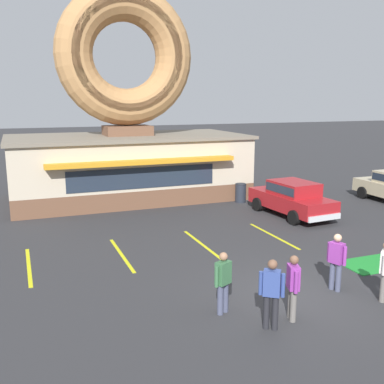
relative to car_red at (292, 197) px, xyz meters
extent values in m
plane|color=#2D2D30|center=(-4.75, -7.39, -0.87)|extent=(160.00, 160.00, 0.00)
cube|color=brown|center=(-5.96, 6.61, -0.42)|extent=(12.00, 6.00, 0.90)
cube|color=beige|center=(-5.96, 6.61, 1.18)|extent=(12.00, 6.00, 2.30)
cube|color=slate|center=(-5.96, 6.61, 2.41)|extent=(12.30, 6.30, 0.16)
cube|color=orange|center=(-5.96, 3.31, 1.48)|extent=(9.00, 0.60, 0.20)
cube|color=#232D3D|center=(-5.96, 3.60, 0.68)|extent=(7.20, 0.03, 1.00)
cube|color=brown|center=(-5.96, 6.61, 2.74)|extent=(2.40, 1.80, 0.50)
torus|color=#B27F4C|center=(-5.96, 6.61, 6.54)|extent=(7.10, 1.90, 7.10)
torus|color=#9E6B42|center=(-5.96, 6.19, 6.54)|extent=(6.25, 1.05, 6.24)
cube|color=silver|center=(6.52, 2.55, -0.45)|extent=(1.67, 0.13, 0.24)
cylinder|color=black|center=(5.63, 1.71, -0.55)|extent=(0.23, 0.64, 0.64)
cube|color=maroon|center=(0.00, 0.05, -0.21)|extent=(2.08, 4.52, 0.68)
cube|color=maroon|center=(0.01, -0.10, 0.43)|extent=(1.71, 2.21, 0.60)
cube|color=#232D3D|center=(0.01, -0.10, 0.45)|extent=(1.73, 2.13, 0.36)
cube|color=silver|center=(-0.17, 2.28, -0.45)|extent=(1.67, 0.22, 0.24)
cube|color=silver|center=(0.16, -2.17, -0.45)|extent=(1.67, 0.22, 0.24)
cylinder|color=black|center=(-0.98, 1.35, -0.55)|extent=(0.27, 0.65, 0.64)
cylinder|color=black|center=(0.77, 1.48, -0.55)|extent=(0.27, 0.65, 0.64)
cylinder|color=black|center=(-0.78, -1.37, -0.55)|extent=(0.27, 0.65, 0.64)
cylinder|color=black|center=(0.98, -1.24, -0.55)|extent=(0.27, 0.65, 0.64)
cylinder|color=#474C66|center=(-6.92, -7.48, -0.48)|extent=(0.15, 0.15, 0.78)
cylinder|color=#474C66|center=(-7.10, -7.57, -0.48)|extent=(0.15, 0.15, 0.78)
cube|color=#386B42|center=(-7.01, -7.53, 0.19)|extent=(0.45, 0.38, 0.57)
cylinder|color=#386B42|center=(-6.78, -7.42, 0.16)|extent=(0.10, 0.10, 0.52)
cylinder|color=#386B42|center=(-7.23, -7.64, 0.16)|extent=(0.10, 0.10, 0.52)
sphere|color=#9E7051|center=(-7.01, -7.53, 0.61)|extent=(0.21, 0.21, 0.21)
cylinder|color=slate|center=(-5.57, -8.35, -0.47)|extent=(0.15, 0.15, 0.80)
cylinder|color=slate|center=(-5.64, -8.54, -0.47)|extent=(0.15, 0.15, 0.80)
cube|color=#8C3393|center=(-5.61, -8.44, 0.21)|extent=(0.35, 0.44, 0.58)
cylinder|color=#8C3393|center=(-5.52, -8.21, 0.19)|extent=(0.10, 0.10, 0.54)
cylinder|color=#8C3393|center=(-5.69, -8.68, 0.19)|extent=(0.10, 0.10, 0.54)
sphere|color=brown|center=(-5.61, -8.44, 0.64)|extent=(0.21, 0.21, 0.21)
cylinder|color=#474C66|center=(-3.49, -7.52, -0.47)|extent=(0.15, 0.15, 0.80)
cylinder|color=#474C66|center=(-3.55, -7.33, -0.47)|extent=(0.15, 0.15, 0.80)
cube|color=#8C3393|center=(-3.52, -7.43, 0.22)|extent=(0.34, 0.43, 0.58)
cylinder|color=#8C3393|center=(-3.44, -7.67, 0.19)|extent=(0.10, 0.10, 0.54)
cylinder|color=#8C3393|center=(-3.60, -7.19, 0.19)|extent=(0.10, 0.10, 0.54)
sphere|color=tan|center=(-3.52, -7.43, 0.65)|extent=(0.21, 0.21, 0.21)
cylinder|color=#232328|center=(-6.40, -8.59, -0.46)|extent=(0.15, 0.15, 0.83)
cylinder|color=#232328|center=(-6.24, -8.71, -0.46)|extent=(0.15, 0.15, 0.83)
cube|color=#33478C|center=(-6.32, -8.65, 0.26)|extent=(0.45, 0.42, 0.61)
cylinder|color=#33478C|center=(-6.52, -8.50, 0.23)|extent=(0.10, 0.10, 0.56)
cylinder|color=#33478C|center=(-6.12, -8.80, 0.23)|extent=(0.10, 0.10, 0.56)
sphere|color=brown|center=(-6.32, -8.65, 0.71)|extent=(0.22, 0.22, 0.22)
cylinder|color=slate|center=(-2.84, -8.49, -0.47)|extent=(0.15, 0.15, 0.80)
cylinder|color=slate|center=(-2.68, -8.37, -0.47)|extent=(0.15, 0.15, 0.80)
cylinder|color=silver|center=(-2.96, -8.58, 0.19)|extent=(0.10, 0.10, 0.54)
cylinder|color=#232833|center=(-0.88, 3.32, -0.40)|extent=(0.56, 0.56, 0.95)
torus|color=black|center=(-0.88, 3.32, 0.08)|extent=(0.57, 0.57, 0.05)
cube|color=yellow|center=(-11.41, -2.39, -0.87)|extent=(0.12, 3.60, 0.01)
cube|color=yellow|center=(-8.41, -2.39, -0.87)|extent=(0.12, 3.60, 0.01)
cube|color=yellow|center=(-5.41, -2.39, -0.87)|extent=(0.12, 3.60, 0.01)
cube|color=yellow|center=(-2.41, -2.39, -0.87)|extent=(0.12, 3.60, 0.01)
camera|label=1|loc=(-11.50, -16.88, 4.34)|focal=42.00mm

